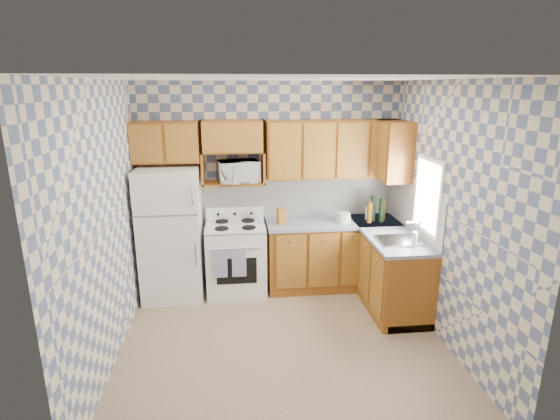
{
  "coord_description": "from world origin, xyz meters",
  "views": [
    {
      "loc": [
        -0.5,
        -4.08,
        2.64
      ],
      "look_at": [
        0.05,
        0.75,
        1.25
      ],
      "focal_mm": 28.0,
      "sensor_mm": 36.0,
      "label": 1
    }
  ],
  "objects_px": {
    "refrigerator": "(171,234)",
    "stove_body": "(236,259)",
    "electric_kettle": "(370,213)",
    "microwave": "(238,172)"
  },
  "relations": [
    {
      "from": "refrigerator",
      "to": "stove_body",
      "type": "height_order",
      "value": "refrigerator"
    },
    {
      "from": "stove_body",
      "to": "electric_kettle",
      "type": "bearing_deg",
      "value": 1.5
    },
    {
      "from": "refrigerator",
      "to": "microwave",
      "type": "relative_size",
      "value": 3.35
    },
    {
      "from": "stove_body",
      "to": "microwave",
      "type": "bearing_deg",
      "value": 65.11
    },
    {
      "from": "electric_kettle",
      "to": "microwave",
      "type": "bearing_deg",
      "value": 177.41
    },
    {
      "from": "refrigerator",
      "to": "stove_body",
      "type": "xyz_separation_m",
      "value": [
        0.8,
        0.03,
        -0.39
      ]
    },
    {
      "from": "stove_body",
      "to": "electric_kettle",
      "type": "xyz_separation_m",
      "value": [
        1.8,
        0.05,
        0.55
      ]
    },
    {
      "from": "refrigerator",
      "to": "microwave",
      "type": "bearing_deg",
      "value": 9.91
    },
    {
      "from": "stove_body",
      "to": "microwave",
      "type": "relative_size",
      "value": 1.8
    },
    {
      "from": "electric_kettle",
      "to": "stove_body",
      "type": "bearing_deg",
      "value": -178.5
    }
  ]
}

